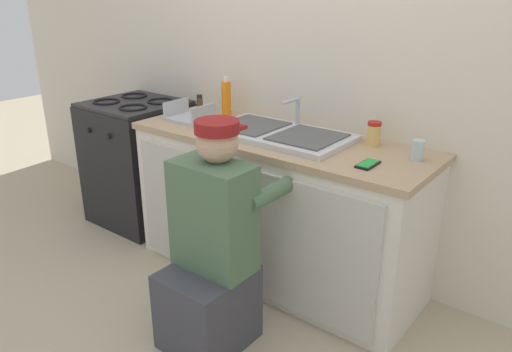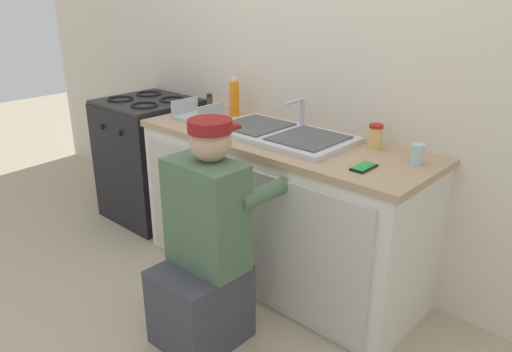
% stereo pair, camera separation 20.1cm
% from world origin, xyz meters
% --- Properties ---
extents(ground_plane, '(12.00, 12.00, 0.00)m').
position_xyz_m(ground_plane, '(0.00, 0.00, 0.00)').
color(ground_plane, tan).
extents(back_wall, '(6.00, 0.10, 2.50)m').
position_xyz_m(back_wall, '(0.00, 0.65, 1.25)').
color(back_wall, beige).
rests_on(back_wall, ground_plane).
extents(counter_cabinet, '(1.71, 0.62, 0.83)m').
position_xyz_m(counter_cabinet, '(0.00, 0.29, 0.41)').
color(counter_cabinet, silver).
rests_on(counter_cabinet, ground_plane).
extents(countertop, '(1.75, 0.62, 0.04)m').
position_xyz_m(countertop, '(0.00, 0.30, 0.85)').
color(countertop, tan).
rests_on(countertop, counter_cabinet).
extents(sink_double_basin, '(0.80, 0.44, 0.19)m').
position_xyz_m(sink_double_basin, '(0.00, 0.30, 0.88)').
color(sink_double_basin, silver).
rests_on(sink_double_basin, countertop).
extents(stove_range, '(0.63, 0.62, 0.90)m').
position_xyz_m(stove_range, '(-1.23, 0.30, 0.45)').
color(stove_range, black).
rests_on(stove_range, ground_plane).
extents(plumber_person, '(0.42, 0.61, 1.10)m').
position_xyz_m(plumber_person, '(0.11, -0.38, 0.46)').
color(plumber_person, '#3F3F47').
rests_on(plumber_person, ground_plane).
extents(soap_bottle_orange, '(0.06, 0.06, 0.25)m').
position_xyz_m(soap_bottle_orange, '(-0.53, 0.47, 0.98)').
color(soap_bottle_orange, orange).
rests_on(soap_bottle_orange, countertop).
extents(dish_rack_tray, '(0.28, 0.22, 0.11)m').
position_xyz_m(dish_rack_tray, '(-0.64, 0.25, 0.89)').
color(dish_rack_tray, '#B2B7BC').
rests_on(dish_rack_tray, countertop).
extents(condiment_jar, '(0.07, 0.07, 0.13)m').
position_xyz_m(condiment_jar, '(0.49, 0.47, 0.93)').
color(condiment_jar, '#DBB760').
rests_on(condiment_jar, countertop).
extents(cell_phone, '(0.07, 0.14, 0.01)m').
position_xyz_m(cell_phone, '(0.60, 0.18, 0.87)').
color(cell_phone, black).
rests_on(cell_phone, countertop).
extents(water_glass, '(0.06, 0.06, 0.10)m').
position_xyz_m(water_glass, '(0.75, 0.39, 0.91)').
color(water_glass, '#ADC6CC').
rests_on(water_glass, countertop).
extents(spice_bottle_pepper, '(0.04, 0.04, 0.10)m').
position_xyz_m(spice_bottle_pepper, '(-0.76, 0.47, 0.92)').
color(spice_bottle_pepper, '#513823').
rests_on(spice_bottle_pepper, countertop).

